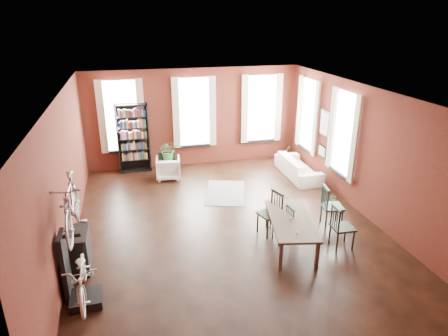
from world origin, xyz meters
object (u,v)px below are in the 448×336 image
object	(u,v)px
dining_chair_c	(343,227)
console_table	(79,250)
dining_table	(290,232)
bookshelf	(133,138)
cream_sofa	(299,164)
bicycle_floor	(80,259)
dining_chair_a	(283,225)
dining_chair_b	(270,214)
dining_chair_d	(332,206)
bike_trainer	(86,299)
plant_stand	(169,168)
white_armchair	(168,167)

from	to	relation	value
dining_chair_c	console_table	distance (m)	5.49
dining_table	bookshelf	size ratio (longest dim) A/B	0.87
cream_sofa	bicycle_floor	xyz separation A→B (m)	(-6.05, -4.66, 0.52)
dining_chair_a	bookshelf	distance (m)	6.07
dining_chair_b	dining_chair_d	bearing A→B (deg)	71.94
dining_chair_b	cream_sofa	distance (m)	3.76
dining_chair_c	bicycle_floor	bearing A→B (deg)	99.68
bike_trainer	dining_table	bearing A→B (deg)	12.19
bike_trainer	plant_stand	distance (m)	6.03
dining_table	bike_trainer	xyz separation A→B (m)	(-4.21, -0.91, -0.25)
plant_stand	bicycle_floor	xyz separation A→B (m)	(-2.10, -5.68, 0.67)
dining_chair_a	cream_sofa	world-z (taller)	dining_chair_a
dining_chair_d	bike_trainer	distance (m)	5.74
white_armchair	cream_sofa	world-z (taller)	cream_sofa
cream_sofa	dining_table	bearing A→B (deg)	153.77
bookshelf	plant_stand	distance (m)	1.47
dining_chair_b	white_armchair	world-z (taller)	dining_chair_b
dining_chair_d	dining_chair_a	bearing A→B (deg)	114.27
dining_chair_c	cream_sofa	xyz separation A→B (m)	(0.77, 4.05, -0.08)
dining_chair_c	bookshelf	xyz separation A→B (m)	(-4.18, 5.75, 0.61)
dining_chair_d	dining_chair_c	bearing A→B (deg)	173.68
dining_chair_c	dining_chair_d	world-z (taller)	dining_chair_d
dining_chair_c	white_armchair	distance (m)	5.82
dining_chair_d	white_armchair	bearing A→B (deg)	49.87
bike_trainer	dining_chair_b	bearing A→B (deg)	20.96
dining_chair_b	white_armchair	xyz separation A→B (m)	(-1.89, 3.92, -0.14)
dining_chair_a	plant_stand	size ratio (longest dim) A/B	1.59
dining_chair_a	console_table	bearing A→B (deg)	-95.74
bookshelf	cream_sofa	size ratio (longest dim) A/B	1.06
dining_chair_a	cream_sofa	bearing A→B (deg)	145.91
dining_chair_d	bookshelf	bearing A→B (deg)	51.01
dining_chair_a	console_table	xyz separation A→B (m)	(-4.29, 0.03, -0.02)
bike_trainer	white_armchair	bearing A→B (deg)	69.23
dining_chair_c	bike_trainer	world-z (taller)	dining_chair_c
dining_chair_c	bike_trainer	xyz separation A→B (m)	(-5.28, -0.59, -0.41)
cream_sofa	bike_trainer	world-z (taller)	cream_sofa
dining_chair_b	bicycle_floor	xyz separation A→B (m)	(-3.95, -1.54, 0.42)
dining_table	dining_chair_d	distance (m)	1.45
dining_chair_c	console_table	world-z (taller)	dining_chair_c
dining_table	dining_chair_d	bearing A→B (deg)	35.54
dining_chair_b	dining_chair_c	xyz separation A→B (m)	(1.33, -0.93, -0.02)
dining_table	plant_stand	xyz separation A→B (m)	(-2.12, 4.74, -0.06)
dining_table	dining_chair_c	bearing A→B (deg)	-5.67
dining_chair_a	bicycle_floor	bearing A→B (deg)	-80.00
white_armchair	dining_chair_d	bearing A→B (deg)	137.39
cream_sofa	console_table	bearing A→B (deg)	119.33
dining_table	cream_sofa	world-z (taller)	cream_sofa
dining_chair_a	white_armchair	size ratio (longest dim) A/B	1.13
white_armchair	dining_chair_c	bearing A→B (deg)	129.63
dining_chair_b	bookshelf	world-z (taller)	bookshelf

